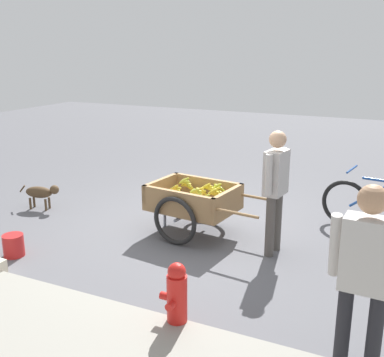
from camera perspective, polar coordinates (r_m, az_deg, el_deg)
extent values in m
plane|color=#56565B|center=(6.54, -0.09, -6.21)|extent=(24.00, 24.00, 0.00)
cube|color=#937047|center=(6.27, 0.15, -3.28)|extent=(1.19, 0.93, 0.10)
cube|color=#937047|center=(6.50, -3.74, -1.07)|extent=(0.16, 0.80, 0.24)
cube|color=#937047|center=(5.97, 4.38, -2.59)|extent=(0.16, 0.80, 0.24)
cube|color=#937047|center=(5.92, -1.76, -2.71)|extent=(1.10, 0.19, 0.24)
cube|color=#937047|center=(6.52, 1.88, -0.98)|extent=(1.10, 0.19, 0.24)
torus|color=black|center=(5.95, -2.11, -5.17)|extent=(0.64, 0.14, 0.64)
torus|color=black|center=(6.66, 2.16, -2.90)|extent=(0.64, 0.14, 0.64)
cylinder|color=gray|center=(6.30, 0.15, -3.97)|extent=(0.15, 0.88, 0.04)
cylinder|color=#937047|center=(5.56, 5.51, -4.23)|extent=(0.55, 0.10, 0.04)
cylinder|color=#937047|center=(6.15, 8.38, -2.39)|extent=(0.55, 0.10, 0.04)
cylinder|color=gray|center=(6.60, -3.33, -4.42)|extent=(0.04, 0.04, 0.35)
ellipsoid|color=gold|center=(6.10, 0.76, -1.81)|extent=(0.17, 0.05, 0.15)
ellipsoid|color=gold|center=(6.10, 0.60, -1.71)|extent=(0.19, 0.09, 0.09)
ellipsoid|color=gold|center=(6.10, 0.45, -1.61)|extent=(0.19, 0.06, 0.08)
ellipsoid|color=gold|center=(6.10, 0.32, -1.52)|extent=(0.18, 0.09, 0.13)
ellipsoid|color=gold|center=(6.49, -0.60, -0.56)|extent=(0.18, 0.11, 0.13)
ellipsoid|color=gold|center=(6.49, -0.72, -0.47)|extent=(0.19, 0.10, 0.09)
ellipsoid|color=gold|center=(6.49, -0.87, -0.38)|extent=(0.19, 0.11, 0.08)
ellipsoid|color=gold|center=(6.49, -1.01, -0.29)|extent=(0.18, 0.08, 0.14)
ellipsoid|color=gold|center=(6.30, 2.19, -1.32)|extent=(0.17, 0.08, 0.15)
ellipsoid|color=gold|center=(6.30, 2.06, -1.22)|extent=(0.19, 0.11, 0.09)
ellipsoid|color=gold|center=(6.29, 1.96, -1.14)|extent=(0.18, 0.07, 0.05)
ellipsoid|color=gold|center=(6.29, 1.84, -1.05)|extent=(0.19, 0.07, 0.10)
ellipsoid|color=gold|center=(6.29, 1.72, -0.96)|extent=(0.17, 0.09, 0.15)
ellipsoid|color=gold|center=(6.43, 1.04, -1.94)|extent=(0.18, 0.06, 0.13)
ellipsoid|color=gold|center=(6.43, 0.93, -1.86)|extent=(0.18, 0.13, 0.09)
ellipsoid|color=gold|center=(6.42, 0.83, -1.77)|extent=(0.19, 0.12, 0.05)
ellipsoid|color=gold|center=(6.42, 0.73, -1.69)|extent=(0.19, 0.08, 0.09)
ellipsoid|color=gold|center=(6.42, 0.61, -1.60)|extent=(0.18, 0.08, 0.14)
ellipsoid|color=gold|center=(6.29, 1.18, -1.58)|extent=(0.18, 0.08, 0.13)
ellipsoid|color=gold|center=(6.29, 0.99, -1.47)|extent=(0.18, 0.05, 0.05)
ellipsoid|color=gold|center=(6.29, 0.83, -1.38)|extent=(0.19, 0.10, 0.12)
ellipsoid|color=gold|center=(6.54, -0.35, -1.01)|extent=(0.17, 0.05, 0.16)
ellipsoid|color=gold|center=(6.54, -0.47, -0.92)|extent=(0.19, 0.06, 0.11)
ellipsoid|color=gold|center=(6.54, -0.60, -0.83)|extent=(0.19, 0.10, 0.05)
ellipsoid|color=gold|center=(6.54, -0.71, -0.75)|extent=(0.19, 0.08, 0.10)
ellipsoid|color=gold|center=(6.53, -0.81, -0.66)|extent=(0.18, 0.10, 0.13)
ellipsoid|color=gold|center=(5.82, 2.02, -2.69)|extent=(0.18, 0.06, 0.14)
ellipsoid|color=gold|center=(5.81, 1.87, -2.59)|extent=(0.19, 0.09, 0.08)
ellipsoid|color=gold|center=(5.81, 1.72, -2.49)|extent=(0.19, 0.09, 0.08)
ellipsoid|color=gold|center=(5.81, 1.53, -2.38)|extent=(0.17, 0.05, 0.15)
ellipsoid|color=gold|center=(6.17, 4.60, -2.51)|extent=(0.18, 0.07, 0.15)
ellipsoid|color=gold|center=(6.17, 4.47, -2.42)|extent=(0.19, 0.08, 0.10)
ellipsoid|color=gold|center=(6.17, 4.35, -2.33)|extent=(0.19, 0.11, 0.05)
ellipsoid|color=gold|center=(6.17, 4.24, -2.24)|extent=(0.19, 0.07, 0.09)
ellipsoid|color=gold|center=(6.16, 4.15, -2.15)|extent=(0.19, 0.11, 0.12)
ellipsoid|color=gold|center=(6.15, -1.67, -1.50)|extent=(0.17, 0.11, 0.14)
ellipsoid|color=gold|center=(6.15, -1.79, -1.41)|extent=(0.18, 0.12, 0.10)
ellipsoid|color=gold|center=(6.15, -1.92, -1.32)|extent=(0.18, 0.13, 0.05)
ellipsoid|color=gold|center=(6.15, -2.02, -1.23)|extent=(0.19, 0.05, 0.09)
ellipsoid|color=gold|center=(6.15, -2.16, -1.13)|extent=(0.18, 0.10, 0.14)
ellipsoid|color=gold|center=(6.28, 3.39, -1.14)|extent=(0.18, 0.06, 0.14)
ellipsoid|color=gold|center=(6.28, 3.20, -1.04)|extent=(0.18, 0.13, 0.05)
ellipsoid|color=gold|center=(6.28, 3.01, -0.93)|extent=(0.18, 0.08, 0.14)
ellipsoid|color=gold|center=(6.30, -1.99, -2.01)|extent=(0.18, 0.07, 0.14)
ellipsoid|color=gold|center=(6.30, -2.18, -1.91)|extent=(0.18, 0.06, 0.05)
ellipsoid|color=gold|center=(6.31, -2.40, -1.80)|extent=(0.17, 0.07, 0.15)
ellipsoid|color=gold|center=(6.05, 2.96, -2.03)|extent=(0.18, 0.06, 0.14)
ellipsoid|color=gold|center=(6.04, 2.83, -1.93)|extent=(0.18, 0.13, 0.10)
ellipsoid|color=gold|center=(6.04, 2.72, -1.84)|extent=(0.18, 0.06, 0.05)
ellipsoid|color=gold|center=(6.04, 2.61, -1.75)|extent=(0.19, 0.09, 0.10)
ellipsoid|color=gold|center=(6.04, 2.47, -1.65)|extent=(0.18, 0.09, 0.15)
ellipsoid|color=gold|center=(6.21, 3.27, -1.67)|extent=(0.17, 0.06, 0.14)
ellipsoid|color=gold|center=(6.21, 3.06, -1.56)|extent=(0.19, 0.11, 0.05)
ellipsoid|color=gold|center=(6.21, 2.84, -1.45)|extent=(0.17, 0.06, 0.15)
cylinder|color=#4C4742|center=(5.69, 9.45, -5.78)|extent=(0.11, 0.11, 0.75)
cylinder|color=#4C4742|center=(5.89, 10.29, -5.10)|extent=(0.11, 0.11, 0.75)
cube|color=#B7B2AD|center=(5.59, 10.18, 0.70)|extent=(0.24, 0.36, 0.53)
sphere|color=tan|center=(5.51, 10.38, 4.70)|extent=(0.20, 0.20, 0.20)
cylinder|color=#B7B2AD|center=(5.39, 9.30, 0.47)|extent=(0.08, 0.10, 0.48)
cylinder|color=#B7B2AD|center=(5.79, 11.02, 1.43)|extent=(0.08, 0.15, 0.48)
torus|color=black|center=(6.92, 18.10, -2.87)|extent=(0.66, 0.16, 0.66)
cylinder|color=#234C93|center=(6.80, 20.80, -1.90)|extent=(0.53, 0.12, 0.43)
cylinder|color=#234C93|center=(6.77, 18.86, 1.08)|extent=(0.10, 0.46, 0.03)
ellipsoid|color=#4C3823|center=(7.65, -18.10, -1.59)|extent=(0.47, 0.27, 0.18)
sphere|color=#4C3823|center=(7.50, -16.37, -1.31)|extent=(0.14, 0.14, 0.14)
cylinder|color=#4C3823|center=(7.79, -19.90, -1.16)|extent=(0.11, 0.05, 0.12)
cylinder|color=#4C3823|center=(7.68, -16.94, -2.83)|extent=(0.04, 0.04, 0.18)
cylinder|color=#4C3823|center=(7.60, -17.34, -3.08)|extent=(0.04, 0.04, 0.18)
cylinder|color=#4C3823|center=(7.82, -18.62, -2.67)|extent=(0.04, 0.04, 0.18)
cylinder|color=#4C3823|center=(7.73, -19.03, -2.91)|extent=(0.04, 0.04, 0.18)
cylinder|color=red|center=(4.23, -1.83, -15.07)|extent=(0.18, 0.18, 0.55)
sphere|color=red|center=(4.08, -1.86, -11.25)|extent=(0.16, 0.16, 0.16)
cylinder|color=red|center=(4.24, -3.19, -14.09)|extent=(0.10, 0.07, 0.07)
cylinder|color=red|center=(4.12, -2.55, -15.11)|extent=(0.07, 0.10, 0.07)
cylinder|color=#B21E1E|center=(6.10, -20.86, -7.59)|extent=(0.25, 0.25, 0.27)
cylinder|color=black|center=(3.83, 21.20, -17.89)|extent=(0.11, 0.11, 0.77)
cylinder|color=black|center=(3.85, 17.82, -17.36)|extent=(0.11, 0.11, 0.77)
cube|color=#B7B2AD|center=(3.53, 20.47, -8.66)|extent=(0.35, 0.22, 0.54)
sphere|color=tan|center=(3.39, 21.11, -2.38)|extent=(0.21, 0.21, 0.21)
cylinder|color=#B7B2AD|center=(3.55, 16.98, -7.73)|extent=(0.08, 0.15, 0.50)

